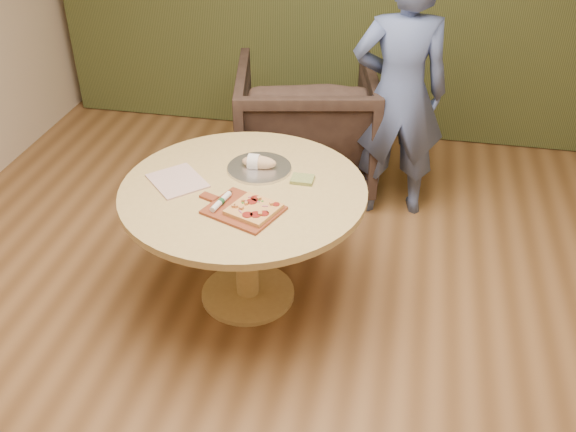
% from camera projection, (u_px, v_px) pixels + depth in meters
% --- Properties ---
extents(room_shell, '(5.04, 6.04, 2.84)m').
position_uv_depth(room_shell, '(257.00, 126.00, 2.55)').
color(room_shell, brown).
rests_on(room_shell, ground).
extents(pedestal_table, '(1.32, 1.32, 0.75)m').
position_uv_depth(pedestal_table, '(244.00, 210.00, 3.48)').
color(pedestal_table, tan).
rests_on(pedestal_table, ground).
extents(pizza_paddle, '(0.47, 0.39, 0.01)m').
position_uv_depth(pizza_paddle, '(242.00, 210.00, 3.21)').
color(pizza_paddle, brown).
rests_on(pizza_paddle, pedestal_table).
extents(flatbread_pizza, '(0.29, 0.29, 0.04)m').
position_uv_depth(flatbread_pizza, '(254.00, 209.00, 3.18)').
color(flatbread_pizza, tan).
rests_on(flatbread_pizza, pizza_paddle).
extents(cutlery_roll, '(0.07, 0.20, 0.03)m').
position_uv_depth(cutlery_roll, '(221.00, 202.00, 3.23)').
color(cutlery_roll, silver).
rests_on(cutlery_roll, pizza_paddle).
extents(newspaper, '(0.39, 0.39, 0.01)m').
position_uv_depth(newspaper, '(177.00, 181.00, 3.45)').
color(newspaper, white).
rests_on(newspaper, pedestal_table).
extents(serving_tray, '(0.36, 0.36, 0.02)m').
position_uv_depth(serving_tray, '(259.00, 168.00, 3.56)').
color(serving_tray, silver).
rests_on(serving_tray, pedestal_table).
extents(bread_roll, '(0.19, 0.09, 0.09)m').
position_uv_depth(bread_roll, '(258.00, 162.00, 3.54)').
color(bread_roll, tan).
rests_on(bread_roll, serving_tray).
extents(green_packet, '(0.12, 0.10, 0.02)m').
position_uv_depth(green_packet, '(302.00, 179.00, 3.45)').
color(green_packet, '#5D6E31').
rests_on(green_packet, pedestal_table).
extents(armchair, '(1.13, 1.09, 1.00)m').
position_uv_depth(armchair, '(306.00, 120.00, 4.67)').
color(armchair, black).
rests_on(armchair, ground).
extents(person_standing, '(0.69, 0.51, 1.73)m').
position_uv_depth(person_standing, '(399.00, 94.00, 4.14)').
color(person_standing, '#46598C').
rests_on(person_standing, ground).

